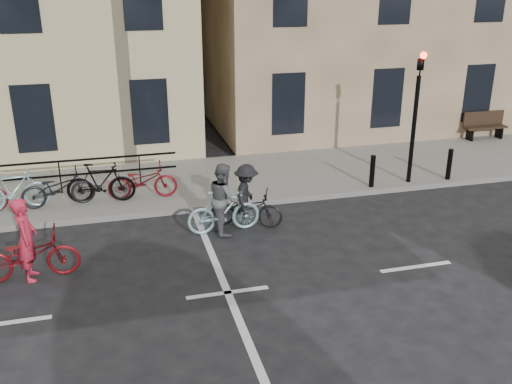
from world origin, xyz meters
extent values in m
plane|color=black|center=(0.00, 0.00, 0.00)|extent=(120.00, 120.00, 0.00)
cube|color=slate|center=(-4.00, 6.00, 0.07)|extent=(46.00, 4.00, 0.15)
cylinder|color=black|center=(6.20, 4.35, 1.65)|extent=(0.12, 0.12, 3.00)
imported|color=black|center=(6.20, 4.35, 3.60)|extent=(0.15, 0.18, 0.90)
sphere|color=#FF0C05|center=(6.20, 4.23, 3.70)|extent=(0.18, 0.18, 0.18)
cylinder|color=black|center=(5.00, 4.25, 0.60)|extent=(0.14, 0.14, 0.90)
cylinder|color=black|center=(7.40, 4.25, 0.60)|extent=(0.14, 0.14, 0.90)
cube|color=black|center=(10.40, 7.65, 0.35)|extent=(0.06, 0.38, 0.40)
cube|color=black|center=(11.60, 7.65, 0.35)|extent=(0.06, 0.38, 0.40)
cube|color=black|center=(11.00, 7.65, 0.58)|extent=(1.60, 0.40, 0.06)
cube|color=black|center=(11.00, 7.83, 0.87)|extent=(1.60, 0.06, 0.50)
cube|color=black|center=(-4.35, 5.90, 0.62)|extent=(8.30, 0.04, 0.95)
imported|color=#98C1C7|center=(-4.35, 5.00, 0.68)|extent=(1.75, 0.49, 1.05)
imported|color=black|center=(-3.30, 5.00, 0.62)|extent=(1.80, 0.63, 0.95)
imported|color=black|center=(-2.25, 5.00, 0.68)|extent=(1.75, 0.49, 1.05)
imported|color=maroon|center=(-1.20, 5.00, 0.62)|extent=(1.80, 0.63, 0.95)
imported|color=maroon|center=(-3.67, 1.56, 0.51)|extent=(1.94, 0.69, 1.01)
imported|color=red|center=(-3.67, 1.56, 0.86)|extent=(0.42, 0.63, 1.72)
imported|color=#98C1C7|center=(0.50, 2.71, 0.52)|extent=(1.77, 0.58, 1.05)
imported|color=#545559|center=(0.50, 2.71, 0.84)|extent=(0.68, 0.85, 1.69)
imported|color=black|center=(1.09, 2.90, 0.46)|extent=(1.84, 1.25, 0.92)
imported|color=black|center=(1.09, 2.90, 0.78)|extent=(0.93, 1.15, 1.55)
camera|label=1|loc=(-1.89, -9.29, 5.74)|focal=40.00mm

